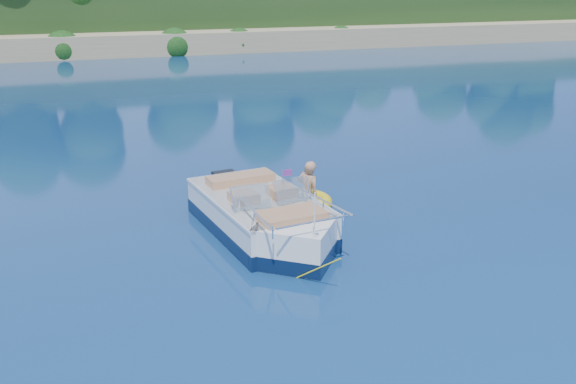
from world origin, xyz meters
name	(u,v)px	position (x,y,z in m)	size (l,w,h in m)	color
ground	(364,248)	(0.00, 0.00, 0.00)	(160.00, 160.00, 0.00)	#091941
shoreline	(115,16)	(0.00, 63.77, 0.98)	(170.00, 59.00, 6.00)	#978057
motorboat	(266,220)	(-1.76, 1.29, 0.37)	(2.54, 5.69, 1.90)	white
tow_tube	(306,202)	(-0.25, 2.84, 0.09)	(1.38, 1.38, 0.34)	yellow
boy	(306,206)	(-0.26, 2.80, 0.00)	(0.61, 0.40, 1.66)	tan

